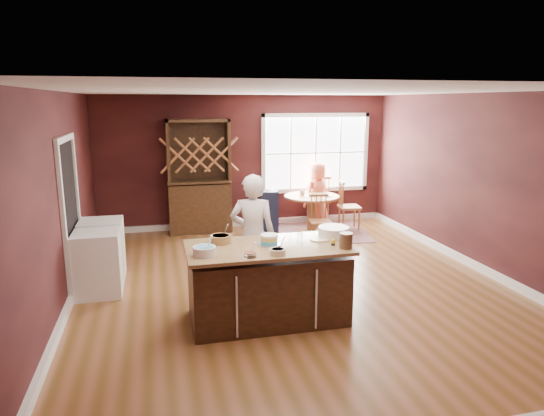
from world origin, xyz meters
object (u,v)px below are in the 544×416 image
at_px(toddler, 271,191).
at_px(baker, 253,236).
at_px(chair_north, 318,198).
at_px(dryer, 102,249).
at_px(chair_south, 320,219).
at_px(chair_east, 349,205).
at_px(layer_cake, 269,240).
at_px(high_chair, 268,210).
at_px(hutch, 199,177).
at_px(washer, 98,263).
at_px(kitchen_island, 267,284).
at_px(dining_table, 312,206).
at_px(seated_woman, 318,194).

bearing_deg(toddler, baker, -107.52).
distance_m(chair_north, dryer, 4.93).
relative_size(chair_south, toddler, 3.51).
distance_m(chair_east, chair_north, 0.88).
bearing_deg(chair_south, chair_north, 79.10).
height_order(layer_cake, high_chair, layer_cake).
height_order(chair_north, hutch, hutch).
relative_size(high_chair, washer, 1.01).
height_order(baker, chair_south, baker).
bearing_deg(chair_east, chair_north, 34.86).
relative_size(layer_cake, toddler, 1.13).
bearing_deg(chair_north, high_chair, 16.37).
bearing_deg(hutch, high_chair, -14.35).
bearing_deg(high_chair, kitchen_island, -99.81).
relative_size(dining_table, chair_east, 1.07).
relative_size(chair_south, chair_north, 0.89).
xyz_separation_m(dining_table, chair_north, (0.42, 0.84, -0.02)).
relative_size(kitchen_island, chair_north, 1.85).
relative_size(chair_east, hutch, 0.45).
height_order(layer_cake, washer, layer_cake).
height_order(baker, chair_east, baker).
distance_m(chair_south, chair_north, 1.70).
relative_size(baker, washer, 1.90).
relative_size(layer_cake, high_chair, 0.33).
xyz_separation_m(high_chair, toddler, (0.07, 0.10, 0.37)).
relative_size(dining_table, chair_north, 1.06).
bearing_deg(chair_east, chair_south, 139.43).
distance_m(hutch, washer, 3.44).
bearing_deg(chair_south, washer, -150.45).
xyz_separation_m(hutch, washer, (-1.65, -2.94, -0.68)).
distance_m(layer_cake, dryer, 2.86).
bearing_deg(kitchen_island, chair_east, 55.16).
height_order(high_chair, toddler, toddler).
bearing_deg(hutch, baker, -83.73).
bearing_deg(seated_woman, baker, 30.85).
bearing_deg(layer_cake, dryer, 137.77).
bearing_deg(washer, baker, -14.52).
height_order(dining_table, chair_east, chair_east).
bearing_deg(chair_east, kitchen_island, 152.07).
distance_m(kitchen_island, dining_table, 4.04).
height_order(seated_woman, washer, seated_woman).
height_order(dining_table, high_chair, high_chair).
bearing_deg(baker, kitchen_island, 108.78).
bearing_deg(seated_woman, dining_table, 31.87).
relative_size(layer_cake, chair_south, 0.32).
distance_m(chair_east, washer, 5.22).
bearing_deg(baker, toddler, -90.12).
bearing_deg(chair_south, kitchen_island, -113.51).
distance_m(baker, chair_south, 2.71).
xyz_separation_m(kitchen_island, toddler, (1.00, 3.99, 0.37)).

